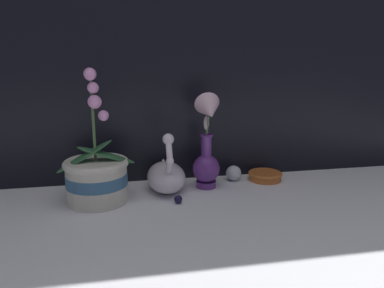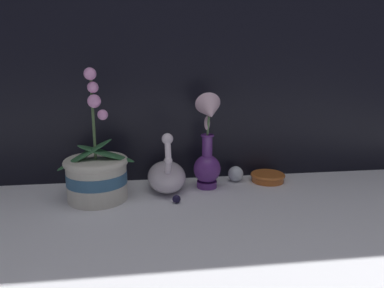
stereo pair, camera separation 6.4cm
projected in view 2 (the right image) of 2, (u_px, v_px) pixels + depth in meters
ground_plane at (194, 210)px, 1.04m from camera, size 2.80×2.80×0.00m
orchid_potted_plant at (97, 174)px, 1.10m from camera, size 0.23×0.19×0.39m
swan_figurine at (167, 175)px, 1.19m from camera, size 0.12×0.22×0.20m
blue_vase at (208, 149)px, 1.18m from camera, size 0.09×0.13×0.31m
glass_sphere at (236, 174)px, 1.27m from camera, size 0.05×0.05×0.05m
amber_dish at (268, 177)px, 1.27m from camera, size 0.12×0.12×0.03m
glass_bauble at (176, 199)px, 1.09m from camera, size 0.02×0.02×0.02m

